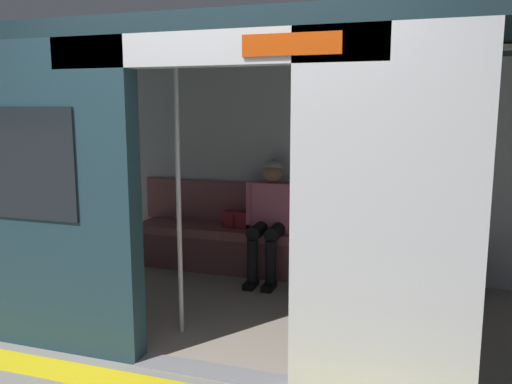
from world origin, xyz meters
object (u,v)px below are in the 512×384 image
object	(u,v)px
person_seated	(271,211)
grab_pole_far	(305,201)
grab_pole_door	(179,196)
bench_seat	(292,244)
book	(314,233)
train_car	(255,134)
handbag	(236,219)

from	to	relation	value
person_seated	grab_pole_far	bearing A→B (deg)	115.55
grab_pole_door	bench_seat	bearing A→B (deg)	-107.10
person_seated	grab_pole_door	world-z (taller)	grab_pole_door
bench_seat	book	xyz separation A→B (m)	(-0.22, -0.03, 0.12)
person_seated	grab_pole_far	world-z (taller)	grab_pole_far
train_car	grab_pole_door	size ratio (longest dim) A/B	3.01
book	grab_pole_door	size ratio (longest dim) A/B	0.10
person_seated	handbag	bearing A→B (deg)	-17.41
book	grab_pole_door	distance (m)	1.80
handbag	grab_pole_far	bearing A→B (deg)	125.27
book	grab_pole_far	distance (m)	1.62
book	grab_pole_far	bearing A→B (deg)	110.13
bench_seat	grab_pole_far	size ratio (longest dim) A/B	1.60
train_car	person_seated	distance (m)	1.18
book	grab_pole_door	bearing A→B (deg)	76.67
bench_seat	grab_pole_door	bearing A→B (deg)	72.90
bench_seat	handbag	distance (m)	0.65
bench_seat	person_seated	world-z (taller)	person_seated
grab_pole_far	bench_seat	bearing A→B (deg)	-72.17
grab_pole_door	handbag	bearing A→B (deg)	-84.71
train_car	person_seated	size ratio (longest dim) A/B	5.39
bench_seat	grab_pole_door	world-z (taller)	grab_pole_door
handbag	bench_seat	bearing A→B (deg)	172.84
train_car	book	bearing A→B (deg)	-107.54
bench_seat	person_seated	distance (m)	0.39
bench_seat	grab_pole_door	xyz separation A→B (m)	(0.47, 1.52, 0.71)
grab_pole_far	book	bearing A→B (deg)	-80.39
handbag	book	size ratio (longest dim) A/B	1.18
train_car	bench_seat	size ratio (longest dim) A/B	1.88
book	grab_pole_far	xyz separation A→B (m)	(-0.25, 1.48, 0.59)
book	grab_pole_door	world-z (taller)	grab_pole_door
train_car	bench_seat	distance (m)	1.46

